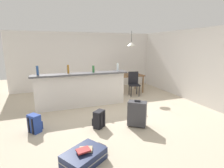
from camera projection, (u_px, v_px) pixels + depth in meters
The scene contains 17 objects.
ground_plane at pixel (110, 110), 5.34m from camera, with size 13.00×13.00×0.05m, color beige.
wall_back at pixel (88, 61), 7.86m from camera, with size 6.60×0.10×2.50m, color silver.
wall_right at pixel (185, 65), 6.35m from camera, with size 0.10×6.00×2.50m, color silver.
partition_half_wall at pixel (82, 91), 5.48m from camera, with size 2.80×0.20×1.05m, color silver.
bar_countertop at pixel (81, 74), 5.36m from camera, with size 2.96×0.40×0.05m, color #4C4C51.
bottle_blue at pixel (37, 70), 4.99m from camera, with size 0.07×0.07×0.26m, color #284C89.
bottle_amber at pixel (68, 69), 5.27m from camera, with size 0.06×0.06×0.26m, color #9E661E.
bottle_green at pixel (93, 69), 5.47m from camera, with size 0.07×0.07×0.22m, color #2D6B38.
bottle_clear at pixel (118, 67), 5.78m from camera, with size 0.07×0.07×0.25m, color silver.
dining_table at pixel (129, 77), 7.28m from camera, with size 1.10×0.80×0.74m.
dining_chair_near_partition at pixel (134, 82), 6.80m from camera, with size 0.47×0.47×0.93m.
pendant_lamp at pixel (131, 44), 6.90m from camera, with size 0.34×0.34×0.63m.
suitcase_flat_navy at pixel (84, 157), 2.91m from camera, with size 0.88×0.79×0.22m.
suitcase_upright_charcoal at pixel (137, 113), 4.19m from camera, with size 0.50×0.46×0.67m.
backpack_blue at pixel (35, 124), 3.94m from camera, with size 0.34×0.34×0.42m.
backpack_black at pixel (99, 119), 4.17m from camera, with size 0.34×0.34×0.42m.
book_stack at pixel (85, 150), 2.87m from camera, with size 0.30×0.26×0.06m.
Camera 1 is at (-1.65, -4.75, 1.95)m, focal length 27.69 mm.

